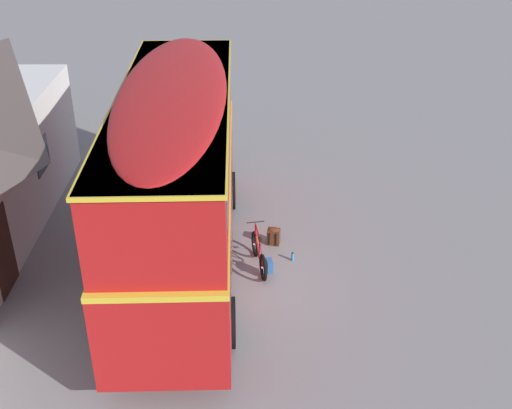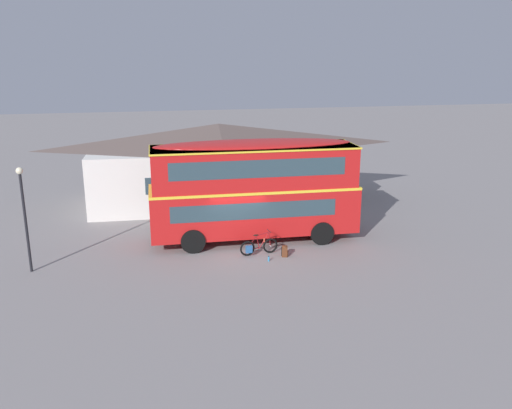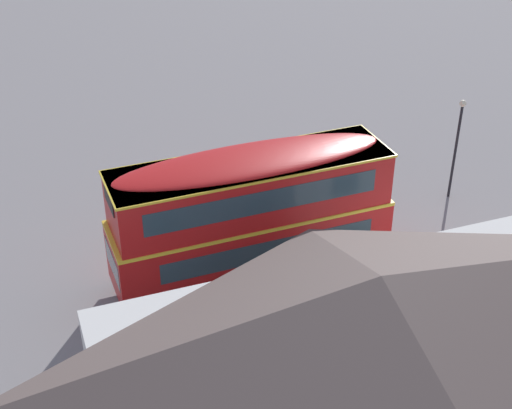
# 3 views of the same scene
# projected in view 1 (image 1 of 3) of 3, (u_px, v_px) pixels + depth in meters

# --- Properties ---
(ground_plane) EXTENTS (120.00, 120.00, 0.00)m
(ground_plane) POSITION_uv_depth(u_px,v_px,m) (222.00, 287.00, 15.50)
(ground_plane) COLOR gray
(double_decker_bus) EXTENTS (9.71, 2.79, 4.79)m
(double_decker_bus) POSITION_uv_depth(u_px,v_px,m) (178.00, 172.00, 15.05)
(double_decker_bus) COLOR black
(double_decker_bus) RESTS_ON ground
(touring_bicycle) EXTENTS (1.75, 0.62, 1.05)m
(touring_bicycle) POSITION_uv_depth(u_px,v_px,m) (260.00, 256.00, 16.03)
(touring_bicycle) COLOR black
(touring_bicycle) RESTS_ON ground
(backpack_on_ground) EXTENTS (0.36, 0.38, 0.50)m
(backpack_on_ground) POSITION_uv_depth(u_px,v_px,m) (274.00, 236.00, 17.08)
(backpack_on_ground) COLOR #592D19
(backpack_on_ground) RESTS_ON ground
(water_bottle_blue_sports) EXTENTS (0.08, 0.08, 0.24)m
(water_bottle_blue_sports) POSITION_uv_depth(u_px,v_px,m) (293.00, 257.00, 16.45)
(water_bottle_blue_sports) COLOR #338CBF
(water_bottle_blue_sports) RESTS_ON ground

